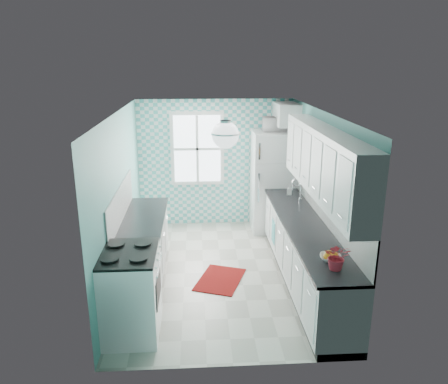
{
  "coord_description": "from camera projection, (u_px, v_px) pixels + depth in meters",
  "views": [
    {
      "loc": [
        -0.36,
        -6.2,
        3.24
      ],
      "look_at": [
        0.05,
        0.25,
        1.25
      ],
      "focal_mm": 35.0,
      "sensor_mm": 36.0,
      "label": 1
    }
  ],
  "objects": [
    {
      "name": "wall_right",
      "position": [
        321.0,
        195.0,
        6.61
      ],
      "size": [
        0.02,
        4.4,
        2.5
      ],
      "primitive_type": "cube",
      "color": "#59A49E",
      "rests_on": "floor"
    },
    {
      "name": "potted_plant",
      "position": [
        337.0,
        257.0,
        4.91
      ],
      "size": [
        0.34,
        0.31,
        0.32
      ],
      "primitive_type": "imported",
      "rotation": [
        0.0,
        0.0,
        -0.25
      ],
      "color": "#A21C0D",
      "rests_on": "countertop_right"
    },
    {
      "name": "accent_wall",
      "position": [
        215.0,
        163.0,
        8.61
      ],
      "size": [
        3.0,
        0.01,
        2.5
      ],
      "primitive_type": "cube",
      "color": "#4DB8B5",
      "rests_on": "wall_back"
    },
    {
      "name": "window",
      "position": [
        197.0,
        149.0,
        8.47
      ],
      "size": [
        1.04,
        0.05,
        1.44
      ],
      "color": "white",
      "rests_on": "wall_back"
    },
    {
      "name": "microwave",
      "position": [
        276.0,
        124.0,
        8.09
      ],
      "size": [
        0.49,
        0.35,
        0.26
      ],
      "primitive_type": "imported",
      "rotation": [
        0.0,
        0.0,
        3.08
      ],
      "color": "white",
      "rests_on": "fridge"
    },
    {
      "name": "floor",
      "position": [
        222.0,
        273.0,
        6.89
      ],
      "size": [
        3.0,
        4.4,
        0.02
      ],
      "primitive_type": "cube",
      "color": "beige",
      "rests_on": "ground"
    },
    {
      "name": "countertop_left",
      "position": [
        142.0,
        221.0,
        6.48
      ],
      "size": [
        0.63,
        2.15,
        0.04
      ],
      "primitive_type": "cube",
      "color": "black",
      "rests_on": "base_cabinets_left"
    },
    {
      "name": "fridge",
      "position": [
        274.0,
        181.0,
        8.41
      ],
      "size": [
        0.84,
        0.83,
        1.93
      ],
      "rotation": [
        0.0,
        0.0,
        -0.02
      ],
      "color": "silver",
      "rests_on": "floor"
    },
    {
      "name": "wall_back",
      "position": [
        215.0,
        163.0,
        8.63
      ],
      "size": [
        3.0,
        0.02,
        2.5
      ],
      "primitive_type": "cube",
      "color": "#59A49E",
      "rests_on": "floor"
    },
    {
      "name": "upper_cabinets_right",
      "position": [
        324.0,
        163.0,
        5.84
      ],
      "size": [
        0.33,
        3.2,
        0.9
      ],
      "primitive_type": "cube",
      "color": "white",
      "rests_on": "wall_right"
    },
    {
      "name": "backsplash_left",
      "position": [
        121.0,
        204.0,
        6.38
      ],
      "size": [
        0.02,
        2.15,
        0.51
      ],
      "primitive_type": "cube",
      "color": "white",
      "rests_on": "wall_left"
    },
    {
      "name": "base_cabinets_right",
      "position": [
        304.0,
        255.0,
        6.45
      ],
      "size": [
        0.6,
        3.6,
        0.9
      ],
      "primitive_type": "cube",
      "color": "white",
      "rests_on": "floor"
    },
    {
      "name": "base_cabinets_left",
      "position": [
        143.0,
        250.0,
        6.61
      ],
      "size": [
        0.6,
        2.15,
        0.9
      ],
      "primitive_type": "cube",
      "color": "white",
      "rests_on": "floor"
    },
    {
      "name": "countertop_right",
      "position": [
        305.0,
        225.0,
        6.31
      ],
      "size": [
        0.63,
        3.6,
        0.04
      ],
      "primitive_type": "cube",
      "color": "black",
      "rests_on": "base_cabinets_right"
    },
    {
      "name": "ceiling_light",
      "position": [
        225.0,
        135.0,
        5.44
      ],
      "size": [
        0.34,
        0.34,
        0.35
      ],
      "color": "silver",
      "rests_on": "ceiling"
    },
    {
      "name": "dish_towel",
      "position": [
        274.0,
        232.0,
        7.24
      ],
      "size": [
        0.08,
        0.25,
        0.39
      ],
      "primitive_type": "cube",
      "rotation": [
        0.0,
        0.0,
        -0.27
      ],
      "color": "teal",
      "rests_on": "base_cabinets_right"
    },
    {
      "name": "fruit_bowl",
      "position": [
        330.0,
        258.0,
        5.17
      ],
      "size": [
        0.31,
        0.31,
        0.06
      ],
      "primitive_type": "imported",
      "rotation": [
        0.0,
        0.0,
        -0.25
      ],
      "color": "white",
      "rests_on": "countertop_right"
    },
    {
      "name": "wall_left",
      "position": [
        120.0,
        199.0,
        6.43
      ],
      "size": [
        0.02,
        4.4,
        2.5
      ],
      "primitive_type": "cube",
      "color": "#59A49E",
      "rests_on": "floor"
    },
    {
      "name": "rug",
      "position": [
        220.0,
        279.0,
        6.65
      ],
      "size": [
        0.87,
        1.02,
        0.01
      ],
      "primitive_type": "cube",
      "rotation": [
        0.0,
        0.0,
        -0.35
      ],
      "color": "maroon",
      "rests_on": "floor"
    },
    {
      "name": "sink",
      "position": [
        291.0,
        201.0,
        7.32
      ],
      "size": [
        0.44,
        0.37,
        0.53
      ],
      "rotation": [
        0.0,
        0.0,
        -0.03
      ],
      "color": "silver",
      "rests_on": "countertop_right"
    },
    {
      "name": "wall_front",
      "position": [
        234.0,
        263.0,
        4.41
      ],
      "size": [
        3.0,
        0.02,
        2.5
      ],
      "primitive_type": "cube",
      "color": "#59A49E",
      "rests_on": "floor"
    },
    {
      "name": "upper_cabinet_fridge",
      "position": [
        286.0,
        114.0,
        8.05
      ],
      "size": [
        0.4,
        0.74,
        0.4
      ],
      "primitive_type": "cube",
      "color": "white",
      "rests_on": "wall_right"
    },
    {
      "name": "stove",
      "position": [
        130.0,
        291.0,
        5.26
      ],
      "size": [
        0.7,
        0.87,
        1.05
      ],
      "rotation": [
        0.0,
        0.0,
        -0.0
      ],
      "color": "white",
      "rests_on": "floor"
    },
    {
      "name": "backsplash_right",
      "position": [
        327.0,
        207.0,
        6.25
      ],
      "size": [
        0.02,
        3.6,
        0.51
      ],
      "primitive_type": "cube",
      "color": "white",
      "rests_on": "wall_right"
    },
    {
      "name": "ceiling",
      "position": [
        222.0,
        112.0,
        6.15
      ],
      "size": [
        3.0,
        4.4,
        0.02
      ],
      "primitive_type": "cube",
      "color": "white",
      "rests_on": "wall_back"
    },
    {
      "name": "soap_bottle",
      "position": [
        289.0,
        190.0,
        7.64
      ],
      "size": [
        0.1,
        0.1,
        0.18
      ],
      "primitive_type": "imported",
      "rotation": [
        0.0,
        0.0,
        -0.25
      ],
      "color": "#98A9B6",
      "rests_on": "countertop_right"
    }
  ]
}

